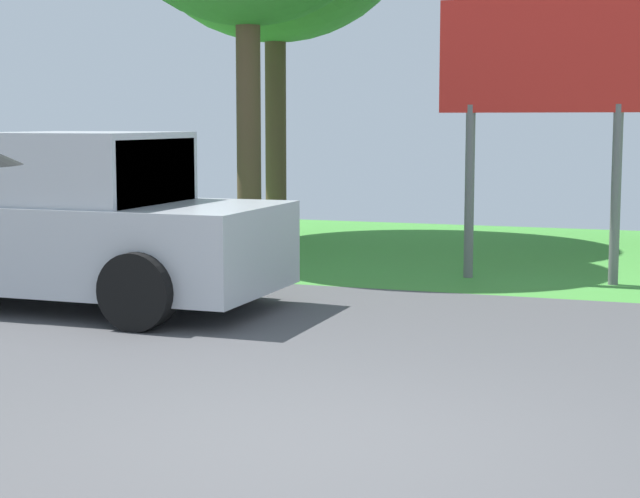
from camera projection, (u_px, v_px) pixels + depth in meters
name	position (u px, v px, depth m)	size (l,w,h in m)	color
ground_plane	(430.00, 354.00, 9.31)	(40.00, 22.00, 0.20)	#4C4C4F
pickup_truck	(48.00, 225.00, 11.52)	(5.20, 2.28, 1.88)	#ADB2BA
roadside_billboard	(544.00, 76.00, 12.93)	(2.60, 0.12, 3.50)	slate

